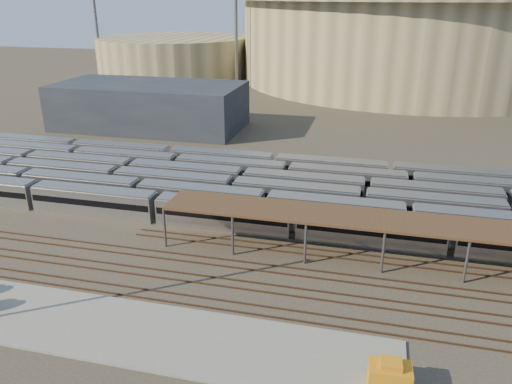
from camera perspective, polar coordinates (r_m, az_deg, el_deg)
name	(u,v)px	position (r m, az deg, el deg)	size (l,w,h in m)	color
ground	(225,259)	(58.83, -3.54, -7.66)	(420.00, 420.00, 0.00)	#383026
apron	(125,330)	(48.99, -14.77, -15.03)	(50.00, 9.00, 0.20)	gray
subway_trains	(266,189)	(74.09, 1.11, 0.33)	(122.65, 23.90, 3.60)	#ADADB2
inspection_shed	(425,226)	(58.26, 18.78, -3.68)	(60.30, 6.00, 5.30)	#515155
empty_tracks	(211,281)	(54.71, -5.11, -10.06)	(170.00, 9.62, 0.18)	#4C3323
stadium	(413,32)	(189.41, 17.46, 17.05)	(124.00, 124.00, 32.50)	tan
secondary_arena	(174,56)	(195.41, -9.32, 15.05)	(56.00, 56.00, 14.00)	tan
service_building	(149,106)	(117.98, -12.08, 9.61)	(42.00, 20.00, 10.00)	#1E232D
floodlight_0	(236,22)	(165.46, -2.29, 18.88)	(4.00, 1.00, 38.40)	#515155
floodlight_1	(96,18)	(196.76, -17.85, 18.38)	(4.00, 1.00, 38.40)	#515155
floodlight_3	(320,16)	(210.53, 7.28, 19.34)	(4.00, 1.00, 38.40)	#515155
yellow_equipment	(390,377)	(42.47, 15.02, -19.74)	(3.26, 2.04, 2.04)	orange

